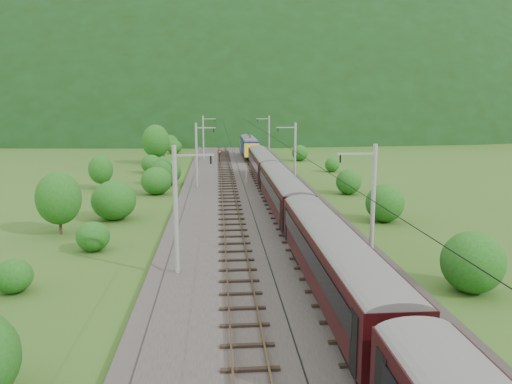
{
  "coord_description": "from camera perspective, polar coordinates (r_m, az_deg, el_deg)",
  "views": [
    {
      "loc": [
        -3.59,
        -30.25,
        10.89
      ],
      "look_at": [
        -0.06,
        15.22,
        2.6
      ],
      "focal_mm": 35.0,
      "sensor_mm": 36.0,
      "label": 1
    }
  ],
  "objects": [
    {
      "name": "catenary_left",
      "position": [
        62.63,
        -6.75,
        4.37
      ],
      "size": [
        2.54,
        192.28,
        8.0
      ],
      "color": "gray",
      "rests_on": "railbed"
    },
    {
      "name": "signal",
      "position": [
        88.82,
        -4.17,
        4.16
      ],
      "size": [
        0.21,
        0.21,
        1.94
      ],
      "color": "black",
      "rests_on": "railbed"
    },
    {
      "name": "ground",
      "position": [
        32.35,
        2.22,
        -9.38
      ],
      "size": [
        600.0,
        600.0,
        0.0
      ],
      "primitive_type": "plane",
      "color": "#35531A",
      "rests_on": "ground"
    },
    {
      "name": "vegetation_left",
      "position": [
        56.88,
        -15.02,
        1.32
      ],
      "size": [
        12.72,
        146.84,
        6.92
      ],
      "color": "#1A5015",
      "rests_on": "ground"
    },
    {
      "name": "catenary_right",
      "position": [
        63.33,
        4.42,
        4.48
      ],
      "size": [
        2.54,
        192.28,
        8.0
      ],
      "color": "gray",
      "rests_on": "railbed"
    },
    {
      "name": "mountain_main",
      "position": [
        290.48,
        -3.76,
        8.13
      ],
      "size": [
        504.0,
        360.0,
        244.0
      ],
      "primitive_type": "ellipsoid",
      "color": "#163210",
      "rests_on": "ground"
    },
    {
      "name": "track_left",
      "position": [
        41.62,
        -2.66,
        -4.35
      ],
      "size": [
        2.4,
        220.0,
        0.27
      ],
      "color": "brown",
      "rests_on": "railbed"
    },
    {
      "name": "mountain_ridge",
      "position": [
        350.34,
        -24.07,
        7.64
      ],
      "size": [
        336.0,
        280.0,
        132.0
      ],
      "primitive_type": "ellipsoid",
      "color": "#163210",
      "rests_on": "ground"
    },
    {
      "name": "overhead_wires",
      "position": [
        40.59,
        0.66,
        4.94
      ],
      "size": [
        4.83,
        198.0,
        0.03
      ],
      "color": "black",
      "rests_on": "ground"
    },
    {
      "name": "hazard_post_far",
      "position": [
        66.42,
        -1.1,
        1.82
      ],
      "size": [
        0.17,
        0.17,
        1.58
      ],
      "primitive_type": "cylinder",
      "color": "red",
      "rests_on": "railbed"
    },
    {
      "name": "track_right",
      "position": [
        42.04,
        3.91,
        -4.22
      ],
      "size": [
        2.4,
        220.0,
        0.27
      ],
      "color": "brown",
      "rests_on": "railbed"
    },
    {
      "name": "vegetation_right",
      "position": [
        48.47,
        14.1,
        -1.29
      ],
      "size": [
        6.26,
        101.72,
        3.23
      ],
      "color": "#1A5015",
      "rests_on": "ground"
    },
    {
      "name": "railbed",
      "position": [
        41.82,
        0.64,
        -4.58
      ],
      "size": [
        14.0,
        220.0,
        0.3
      ],
      "primitive_type": "cube",
      "color": "#38332D",
      "rests_on": "ground"
    },
    {
      "name": "train",
      "position": [
        26.29,
        9.0,
        -6.8
      ],
      "size": [
        2.67,
        148.88,
        4.63
      ],
      "color": "black",
      "rests_on": "ground"
    },
    {
      "name": "hazard_post_near",
      "position": [
        97.93,
        -2.52,
        4.57
      ],
      "size": [
        0.18,
        0.18,
        1.65
      ],
      "primitive_type": "cylinder",
      "color": "red",
      "rests_on": "railbed"
    }
  ]
}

